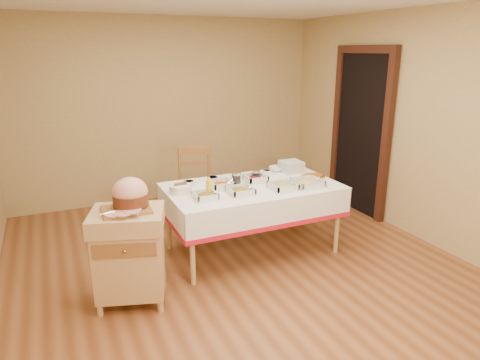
% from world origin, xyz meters
% --- Properties ---
extents(room_shell, '(5.00, 5.00, 5.00)m').
position_xyz_m(room_shell, '(0.00, 0.00, 1.30)').
color(room_shell, brown).
rests_on(room_shell, ground).
extents(doorway, '(0.09, 1.10, 2.20)m').
position_xyz_m(doorway, '(2.20, 0.90, 1.11)').
color(doorway, black).
rests_on(doorway, ground).
extents(dining_table, '(1.82, 1.02, 0.76)m').
position_xyz_m(dining_table, '(0.30, 0.30, 0.60)').
color(dining_table, tan).
rests_on(dining_table, ground).
extents(butcher_cart, '(0.72, 0.66, 0.85)m').
position_xyz_m(butcher_cart, '(-1.09, -0.16, 0.48)').
color(butcher_cart, tan).
rests_on(butcher_cart, ground).
extents(dining_chair, '(0.57, 0.55, 0.97)m').
position_xyz_m(dining_chair, '(-0.02, 1.33, 0.50)').
color(dining_chair, '#946030').
rests_on(dining_chair, ground).
extents(ham_on_board, '(0.42, 0.40, 0.28)m').
position_xyz_m(ham_on_board, '(-1.05, -0.13, 0.97)').
color(ham_on_board, '#946030').
rests_on(ham_on_board, butcher_cart).
extents(serving_dish_a, '(0.22, 0.21, 0.09)m').
position_xyz_m(serving_dish_a, '(-0.30, 0.10, 0.79)').
color(serving_dish_a, silver).
rests_on(serving_dish_a, dining_table).
extents(serving_dish_b, '(0.24, 0.24, 0.10)m').
position_xyz_m(serving_dish_b, '(0.07, 0.10, 0.79)').
color(serving_dish_b, silver).
rests_on(serving_dish_b, dining_table).
extents(serving_dish_c, '(0.25, 0.25, 0.10)m').
position_xyz_m(serving_dish_c, '(0.53, 0.05, 0.79)').
color(serving_dish_c, silver).
rests_on(serving_dish_c, dining_table).
extents(serving_dish_d, '(0.28, 0.28, 0.11)m').
position_xyz_m(serving_dish_d, '(0.82, 0.05, 0.79)').
color(serving_dish_d, silver).
rests_on(serving_dish_d, dining_table).
extents(serving_dish_e, '(0.24, 0.23, 0.11)m').
position_xyz_m(serving_dish_e, '(-0.03, 0.36, 0.79)').
color(serving_dish_e, silver).
rests_on(serving_dish_e, dining_table).
extents(serving_dish_f, '(0.24, 0.22, 0.11)m').
position_xyz_m(serving_dish_f, '(0.39, 0.42, 0.79)').
color(serving_dish_f, silver).
rests_on(serving_dish_f, dining_table).
extents(small_bowl_left, '(0.12, 0.12, 0.06)m').
position_xyz_m(small_bowl_left, '(-0.32, 0.56, 0.79)').
color(small_bowl_left, silver).
rests_on(small_bowl_left, dining_table).
extents(small_bowl_mid, '(0.12, 0.12, 0.05)m').
position_xyz_m(small_bowl_mid, '(-0.03, 0.62, 0.79)').
color(small_bowl_mid, navy).
rests_on(small_bowl_mid, dining_table).
extents(small_bowl_right, '(0.11, 0.11, 0.05)m').
position_xyz_m(small_bowl_right, '(0.63, 0.60, 0.79)').
color(small_bowl_right, silver).
rests_on(small_bowl_right, dining_table).
extents(bowl_white_imported, '(0.20, 0.20, 0.04)m').
position_xyz_m(bowl_white_imported, '(0.15, 0.62, 0.78)').
color(bowl_white_imported, silver).
rests_on(bowl_white_imported, dining_table).
extents(bowl_small_imported, '(0.22, 0.22, 0.05)m').
position_xyz_m(bowl_small_imported, '(0.80, 0.69, 0.79)').
color(bowl_small_imported, silver).
rests_on(bowl_small_imported, dining_table).
extents(preserve_jar_left, '(0.10, 0.10, 0.13)m').
position_xyz_m(preserve_jar_left, '(0.17, 0.42, 0.82)').
color(preserve_jar_left, silver).
rests_on(preserve_jar_left, dining_table).
extents(preserve_jar_right, '(0.09, 0.09, 0.12)m').
position_xyz_m(preserve_jar_right, '(0.42, 0.45, 0.81)').
color(preserve_jar_right, silver).
rests_on(preserve_jar_right, dining_table).
extents(mustard_bottle, '(0.06, 0.06, 0.19)m').
position_xyz_m(mustard_bottle, '(-0.22, 0.20, 0.85)').
color(mustard_bottle, yellow).
rests_on(mustard_bottle, dining_table).
extents(bread_basket, '(0.22, 0.22, 0.10)m').
position_xyz_m(bread_basket, '(-0.46, 0.38, 0.80)').
color(bread_basket, white).
rests_on(bread_basket, dining_table).
extents(plate_stack, '(0.23, 0.23, 0.13)m').
position_xyz_m(plate_stack, '(0.95, 0.59, 0.82)').
color(plate_stack, silver).
rests_on(plate_stack, dining_table).
extents(brass_platter, '(0.30, 0.22, 0.04)m').
position_xyz_m(brass_platter, '(1.03, 0.26, 0.78)').
color(brass_platter, '#BE8635').
rests_on(brass_platter, dining_table).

